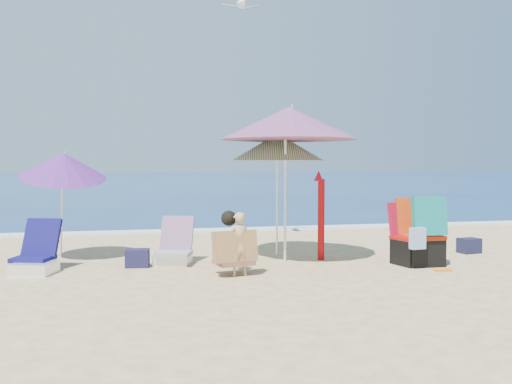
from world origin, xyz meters
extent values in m
plane|color=#D8BC84|center=(0.00, 0.00, 0.00)|extent=(120.00, 120.00, 0.00)
cube|color=navy|center=(0.00, 45.00, -0.05)|extent=(120.00, 80.00, 0.12)
cube|color=white|center=(0.00, 5.10, 0.02)|extent=(120.00, 0.50, 0.04)
cylinder|color=white|center=(0.18, 1.05, 1.13)|extent=(0.05, 0.05, 2.26)
cone|color=#F32054|center=(0.22, 0.99, 2.16)|extent=(2.44, 2.44, 0.51)
cylinder|color=silver|center=(0.25, 0.93, 2.39)|extent=(0.04, 0.04, 0.14)
cylinder|color=white|center=(0.19, 1.60, 0.95)|extent=(0.04, 0.04, 1.90)
cone|color=#449C18|center=(0.20, 1.63, 1.82)|extent=(1.84, 1.84, 0.45)
cylinder|color=white|center=(0.22, 1.67, 2.02)|extent=(0.04, 0.04, 0.12)
cylinder|color=white|center=(-3.29, 1.95, 0.78)|extent=(0.14, 0.40, 1.52)
cone|color=#B01961|center=(-3.23, 1.83, 1.51)|extent=(1.67, 1.70, 0.70)
cylinder|color=silver|center=(-3.21, 1.87, 1.68)|extent=(0.04, 0.06, 0.11)
cylinder|color=#A80C0E|center=(0.77, 1.04, 0.65)|extent=(0.14, 0.14, 1.29)
cone|color=#B80D23|center=(0.69, 0.93, 1.35)|extent=(0.19, 0.19, 0.16)
cube|color=#0F0D4E|center=(-3.56, 0.97, 0.19)|extent=(0.62, 0.58, 0.06)
cube|color=#0F0D4A|center=(-3.46, 1.13, 0.46)|extent=(0.58, 0.44, 0.55)
cube|color=white|center=(-3.51, 0.79, 0.08)|extent=(0.65, 0.61, 0.16)
cube|color=#DE7C4E|center=(-1.56, 1.02, 0.18)|extent=(0.61, 0.57, 0.06)
cube|color=#C34B44|center=(-1.49, 1.32, 0.45)|extent=(0.56, 0.42, 0.53)
cube|color=white|center=(-1.58, 1.12, 0.08)|extent=(0.63, 0.59, 0.16)
cube|color=#A0100B|center=(2.01, 0.35, 0.40)|extent=(0.64, 0.59, 0.06)
cube|color=#A10B24|center=(1.95, 0.56, 0.67)|extent=(0.56, 0.27, 0.54)
cube|color=black|center=(2.00, 0.33, 0.19)|extent=(0.61, 0.57, 0.38)
cube|color=red|center=(2.10, 0.28, 0.43)|extent=(0.58, 0.52, 0.06)
cube|color=#BD350D|center=(2.11, 0.52, 0.72)|extent=(0.58, 0.17, 0.58)
cube|color=black|center=(2.11, 0.28, 0.21)|extent=(0.56, 0.50, 0.41)
cube|color=#0A8280|center=(2.11, 0.05, 0.77)|extent=(0.52, 0.19, 0.58)
cube|color=#85A6D6|center=(1.85, -0.08, 0.46)|extent=(0.24, 0.14, 0.31)
imported|color=tan|center=(-0.75, 0.05, 0.44)|extent=(0.36, 0.28, 0.88)
cube|color=#3D0F6A|center=(-0.80, 0.15, 0.18)|extent=(0.57, 0.53, 0.06)
cube|color=#3F0D5F|center=(-0.80, 0.05, 0.41)|extent=(0.64, 0.34, 0.45)
sphere|color=black|center=(-0.85, 0.21, 0.78)|extent=(0.22, 0.22, 0.22)
cube|color=#191835|center=(-2.10, 1.01, 0.13)|extent=(0.37, 0.28, 0.27)
cube|color=black|center=(-1.68, 1.09, 0.10)|extent=(0.34, 0.31, 0.20)
cube|color=#171833|center=(3.47, 1.12, 0.13)|extent=(0.38, 0.31, 0.26)
cube|color=orange|center=(2.17, -0.24, 0.02)|extent=(0.25, 0.12, 0.03)
ellipsoid|color=white|center=(-0.22, 2.68, 4.44)|extent=(0.26, 0.36, 0.13)
cube|color=#9A9CA3|center=(-0.39, 2.90, 4.45)|extent=(0.33, 0.19, 0.07)
cube|color=gray|center=(-0.01, 2.94, 4.45)|extent=(0.33, 0.19, 0.07)
camera|label=1|loc=(-2.07, -7.28, 1.54)|focal=38.52mm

